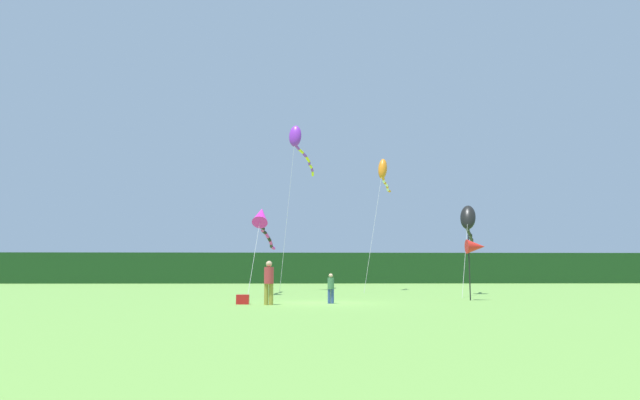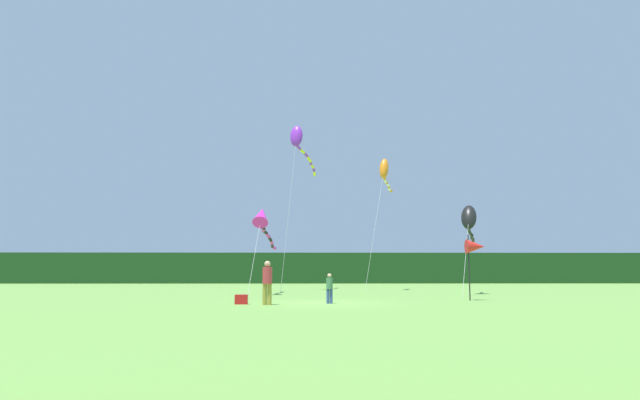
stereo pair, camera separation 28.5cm
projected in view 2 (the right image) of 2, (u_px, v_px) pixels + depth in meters
name	position (u px, v px, depth m)	size (l,w,h in m)	color
ground_plane	(322.00, 303.00, 24.77)	(120.00, 120.00, 0.00)	#6B9E42
distant_treeline	(315.00, 268.00, 69.63)	(108.00, 2.55, 3.73)	#193D19
person_adult	(267.00, 280.00, 23.51)	(0.40, 0.40, 1.82)	olive
person_child	(329.00, 287.00, 24.54)	(0.28, 0.28, 1.29)	#334C8C
cooler_box	(241.00, 299.00, 23.92)	(0.53, 0.33, 0.41)	red
banner_flag_pole	(475.00, 247.00, 27.40)	(0.90, 0.70, 3.17)	black
kite_black	(469.00, 219.00, 35.15)	(3.02, 7.83, 5.70)	#B2B2B2
kite_purple	(299.00, 142.00, 43.15)	(2.46, 9.61, 12.47)	#B2B2B2
kite_magenta	(262.00, 219.00, 34.48)	(1.13, 9.98, 5.56)	#B2B2B2
kite_orange	(384.00, 171.00, 42.77)	(3.03, 7.38, 10.04)	#B2B2B2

